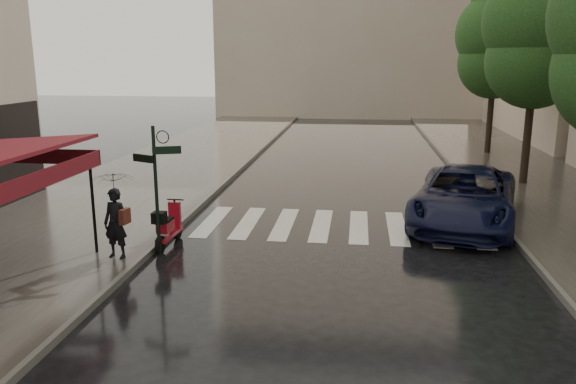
# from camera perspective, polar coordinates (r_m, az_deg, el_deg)

# --- Properties ---
(ground) EXTENTS (120.00, 120.00, 0.00)m
(ground) POSITION_cam_1_polar(r_m,az_deg,el_deg) (10.79, -12.25, -11.99)
(ground) COLOR black
(ground) RESTS_ON ground
(sidewalk_near) EXTENTS (6.00, 60.00, 0.12)m
(sidewalk_near) POSITION_cam_1_polar(r_m,az_deg,el_deg) (23.04, -13.07, 1.72)
(sidewalk_near) COLOR #38332D
(sidewalk_near) RESTS_ON ground
(sidewalk_far) EXTENTS (5.50, 60.00, 0.12)m
(sidewalk_far) POSITION_cam_1_polar(r_m,az_deg,el_deg) (22.70, 24.54, 0.68)
(sidewalk_far) COLOR #38332D
(sidewalk_far) RESTS_ON ground
(curb_near) EXTENTS (0.12, 60.00, 0.16)m
(curb_near) POSITION_cam_1_polar(r_m,az_deg,el_deg) (22.18, -5.64, 1.60)
(curb_near) COLOR #595651
(curb_near) RESTS_ON ground
(curb_far) EXTENTS (0.12, 60.00, 0.16)m
(curb_far) POSITION_cam_1_polar(r_m,az_deg,el_deg) (22.01, 17.59, 0.94)
(curb_far) COLOR #595651
(curb_far) RESTS_ON ground
(crosswalk) EXTENTS (7.85, 3.20, 0.01)m
(crosswalk) POSITION_cam_1_polar(r_m,az_deg,el_deg) (15.84, 5.30, -3.43)
(crosswalk) COLOR silver
(crosswalk) RESTS_ON ground
(signpost) EXTENTS (1.17, 0.29, 3.10)m
(signpost) POSITION_cam_1_polar(r_m,az_deg,el_deg) (13.29, -13.26, 1.13)
(signpost) COLOR black
(signpost) RESTS_ON ground
(tree_mid) EXTENTS (3.80, 3.80, 8.34)m
(tree_mid) POSITION_cam_1_polar(r_m,az_deg,el_deg) (22.05, 24.05, 14.91)
(tree_mid) COLOR black
(tree_mid) RESTS_ON sidewalk_far
(tree_far) EXTENTS (3.80, 3.80, 8.16)m
(tree_far) POSITION_cam_1_polar(r_m,az_deg,el_deg) (28.88, 20.41, 14.31)
(tree_far) COLOR black
(tree_far) RESTS_ON sidewalk_far
(pedestrian_with_umbrella) EXTENTS (1.12, 1.13, 2.43)m
(pedestrian_with_umbrella) POSITION_cam_1_polar(r_m,az_deg,el_deg) (13.14, -17.32, 0.31)
(pedestrian_with_umbrella) COLOR black
(pedestrian_with_umbrella) RESTS_ON sidewalk_near
(scooter) EXTENTS (0.44, 1.65, 1.08)m
(scooter) POSITION_cam_1_polar(r_m,az_deg,el_deg) (14.22, -12.11, -3.55)
(scooter) COLOR black
(scooter) RESTS_ON ground
(parked_car) EXTENTS (3.96, 6.21, 1.59)m
(parked_car) POSITION_cam_1_polar(r_m,az_deg,el_deg) (16.51, 17.52, -0.47)
(parked_car) COLOR black
(parked_car) RESTS_ON ground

